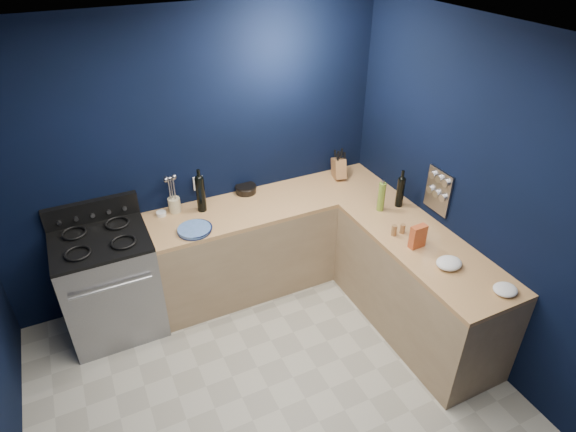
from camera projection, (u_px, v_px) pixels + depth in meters
floor at (280, 410)px, 3.63m from camera, size 3.50×3.50×0.02m
ceiling at (274, 55)px, 2.21m from camera, size 3.50×3.50×0.02m
wall_back at (195, 160)px, 4.26m from camera, size 3.50×0.02×2.60m
wall_right at (494, 209)px, 3.56m from camera, size 0.02×3.50×2.60m
cab_back at (273, 242)px, 4.70m from camera, size 2.30×0.63×0.86m
top_back at (273, 203)px, 4.46m from camera, size 2.30×0.63×0.04m
cab_right at (417, 288)px, 4.13m from camera, size 0.63×1.67×0.86m
top_right at (425, 246)px, 3.89m from camera, size 0.63×1.67×0.04m
gas_range at (111, 286)px, 4.11m from camera, size 0.76×0.66×0.92m
oven_door at (117, 310)px, 3.88m from camera, size 0.59×0.02×0.42m
cooktop at (99, 240)px, 3.86m from camera, size 0.76×0.66×0.03m
backguard at (92, 211)px, 4.03m from camera, size 0.76×0.06×0.20m
spice_panel at (438, 191)px, 4.04m from camera, size 0.02×0.28×0.38m
wall_outlet at (198, 183)px, 4.36m from camera, size 0.09×0.02×0.13m
plate_stack at (194, 230)px, 4.02m from camera, size 0.33×0.33×0.03m
ramekin at (161, 214)px, 4.23m from camera, size 0.11×0.11×0.03m
utensil_crock at (174, 205)px, 4.26m from camera, size 0.14×0.14×0.13m
wine_bottle_back at (201, 194)px, 4.22m from camera, size 0.09×0.09×0.33m
lemon_basket at (246, 189)px, 4.56m from camera, size 0.22×0.22×0.07m
knife_block at (339, 168)px, 4.79m from camera, size 0.16×0.25×0.24m
wine_bottle_right at (400, 192)px, 4.30m from camera, size 0.08×0.08×0.28m
oil_bottle at (381, 197)px, 4.24m from camera, size 0.07×0.07×0.27m
spice_jar_near at (394, 230)px, 3.96m from camera, size 0.05×0.05×0.10m
spice_jar_far at (403, 229)px, 3.99m from camera, size 0.06×0.06×0.08m
crouton_bag at (418, 237)px, 3.80m from camera, size 0.14×0.07×0.19m
towel_front at (449, 263)px, 3.61m from camera, size 0.23×0.20×0.07m
towel_end at (505, 290)px, 3.37m from camera, size 0.18×0.16×0.05m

